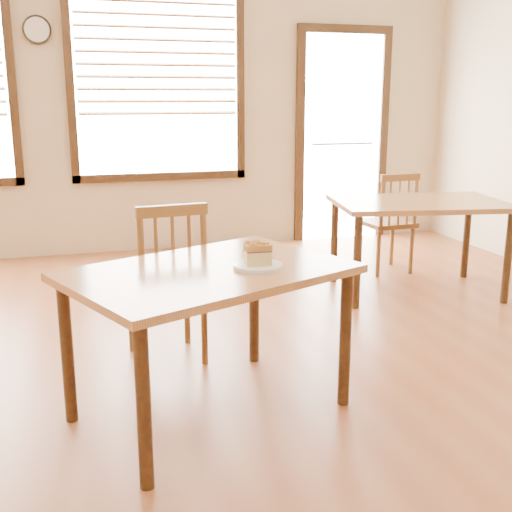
{
  "coord_description": "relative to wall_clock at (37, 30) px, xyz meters",
  "views": [
    {
      "loc": [
        -0.66,
        -2.59,
        1.55
      ],
      "look_at": [
        0.21,
        0.29,
        0.8
      ],
      "focal_mm": 45.0,
      "sensor_mm": 36.0,
      "label": 1
    }
  ],
  "objects": [
    {
      "name": "window_right",
      "position": [
        1.1,
        0.01,
        -0.34
      ],
      "size": [
        1.76,
        0.1,
        1.96
      ],
      "color": "white",
      "rests_on": "room_shell"
    },
    {
      "name": "ground",
      "position": [
        0.8,
        -3.96,
        -2.15
      ],
      "size": [
        8.0,
        8.0,
        0.0
      ],
      "primitive_type": "plane",
      "color": "brown"
    },
    {
      "name": "entry_door",
      "position": [
        3.1,
        0.02,
        -0.95
      ],
      "size": [
        1.08,
        0.06,
        2.29
      ],
      "color": "white",
      "rests_on": "ground"
    },
    {
      "name": "wall_clock",
      "position": [
        0.0,
        0.0,
        0.0
      ],
      "size": [
        0.26,
        0.05,
        0.26
      ],
      "color": "black",
      "rests_on": "room_shell"
    },
    {
      "name": "cafe_table_main",
      "position": [
        0.78,
        -3.64,
        -1.49
      ],
      "size": [
        1.54,
        1.3,
        0.75
      ],
      "rotation": [
        0.0,
        0.0,
        0.4
      ],
      "color": "#AA7642",
      "rests_on": "ground"
    },
    {
      "name": "cake_slice",
      "position": [
        1.01,
        -3.7,
        -1.32
      ],
      "size": [
        0.14,
        0.1,
        0.12
      ],
      "rotation": [
        0.0,
        0.0,
        -0.07
      ],
      "color": "#F7DF8C",
      "rests_on": "plate"
    },
    {
      "name": "cafe_chair_main",
      "position": [
        0.68,
        -2.92,
        -1.65
      ],
      "size": [
        0.49,
        0.49,
        0.98
      ],
      "rotation": [
        0.0,
        0.0,
        3.24
      ],
      "color": "brown",
      "rests_on": "ground"
    },
    {
      "name": "cafe_chair_second",
      "position": [
        2.91,
        -1.48,
        -1.69
      ],
      "size": [
        0.43,
        0.43,
        0.92
      ],
      "rotation": [
        0.0,
        0.0,
        3.18
      ],
      "color": "brown",
      "rests_on": "ground"
    },
    {
      "name": "plate",
      "position": [
        1.01,
        -3.7,
        -1.39
      ],
      "size": [
        0.24,
        0.24,
        0.02
      ],
      "color": "white",
      "rests_on": "cafe_table_main"
    },
    {
      "name": "room_shell",
      "position": [
        0.8,
        -3.96,
        -0.32
      ],
      "size": [
        8.0,
        8.0,
        8.0
      ],
      "color": "beige",
      "rests_on": "ground"
    },
    {
      "name": "cafe_table_second",
      "position": [
        2.83,
        -2.09,
        -1.49
      ],
      "size": [
        1.45,
        1.1,
        0.75
      ],
      "rotation": [
        0.0,
        0.0,
        -0.18
      ],
      "color": "#AA7642",
      "rests_on": "ground"
    }
  ]
}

